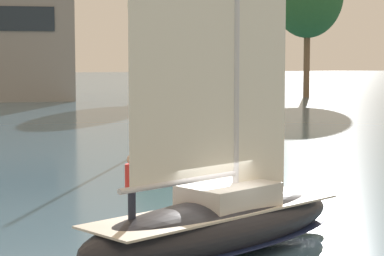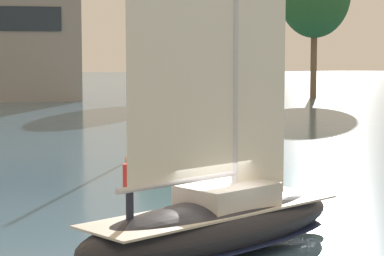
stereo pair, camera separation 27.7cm
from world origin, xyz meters
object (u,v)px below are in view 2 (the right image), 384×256
Objects in this scene: channel_buoy at (215,154)px; sailboat_moored_mid_channel at (186,123)px; tree_shore_left at (166,6)px; sailboat_main at (216,218)px.

sailboat_moored_mid_channel is at bearing 82.31° from channel_buoy.
tree_shore_left is 1.28× the size of sailboat_main.
sailboat_main reaches higher than sailboat_moored_mid_channel.
channel_buoy is (-8.89, -59.36, -10.50)m from tree_shore_left.
sailboat_main is at bearing -100.65° from sailboat_moored_mid_channel.
channel_buoy is at bearing 75.71° from sailboat_main.
tree_shore_left is 1.45× the size of sailboat_moored_mid_channel.
sailboat_moored_mid_channel is at bearing -98.84° from tree_shore_left.
sailboat_main is at bearing -104.29° from channel_buoy.
tree_shore_left reaches higher than sailboat_moored_mid_channel.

